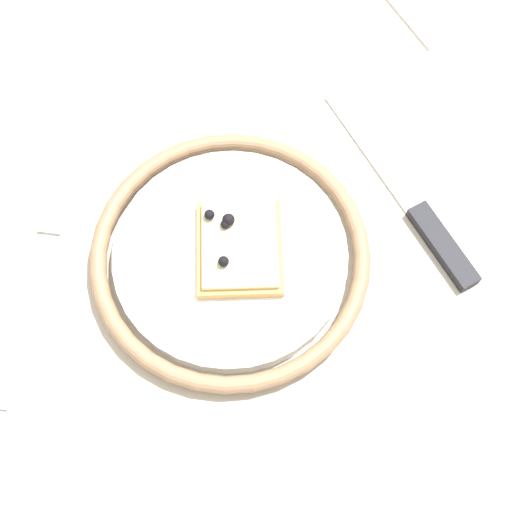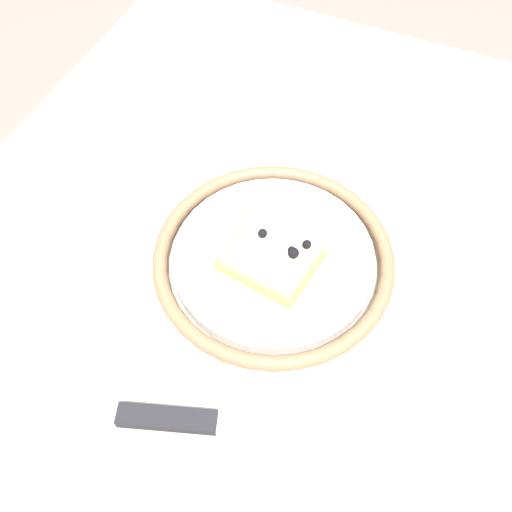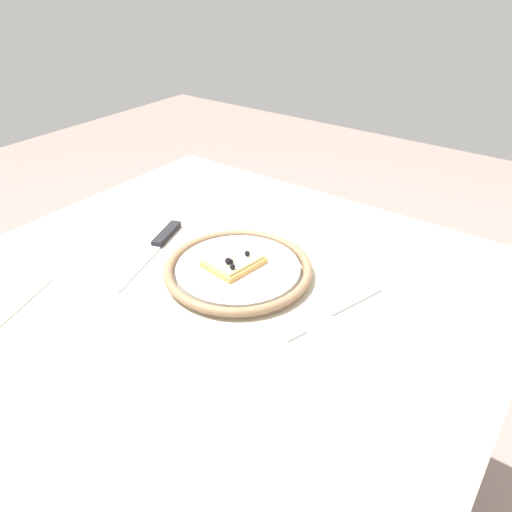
{
  "view_description": "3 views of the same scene",
  "coord_description": "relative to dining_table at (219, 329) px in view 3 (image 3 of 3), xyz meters",
  "views": [
    {
      "loc": [
        -0.03,
        -0.3,
        1.32
      ],
      "look_at": [
        0.01,
        -0.06,
        0.76
      ],
      "focal_mm": 49.91,
      "sensor_mm": 36.0,
      "label": 1
    },
    {
      "loc": [
        0.31,
        0.07,
        1.24
      ],
      "look_at": [
        -0.01,
        -0.06,
        0.73
      ],
      "focal_mm": 40.65,
      "sensor_mm": 36.0,
      "label": 2
    },
    {
      "loc": [
        -0.44,
        0.49,
        1.19
      ],
      "look_at": [
        -0.03,
        -0.07,
        0.75
      ],
      "focal_mm": 34.05,
      "sensor_mm": 36.0,
      "label": 3
    }
  ],
  "objects": [
    {
      "name": "dining_table",
      "position": [
        0.0,
        0.0,
        0.0
      ],
      "size": [
        0.9,
        0.85,
        0.72
      ],
      "color": "#BCB29E",
      "rests_on": "ground_plane"
    },
    {
      "name": "plate",
      "position": [
        -0.01,
        -0.05,
        0.11
      ],
      "size": [
        0.25,
        0.25,
        0.02
      ],
      "color": "white",
      "rests_on": "dining_table"
    },
    {
      "name": "pizza_slice_near",
      "position": [
        -0.0,
        -0.05,
        0.12
      ],
      "size": [
        0.09,
        0.1,
        0.03
      ],
      "color": "tan",
      "rests_on": "plate"
    },
    {
      "name": "knife",
      "position": [
        0.17,
        -0.04,
        0.1
      ],
      "size": [
        0.1,
        0.23,
        0.01
      ],
      "color": "silver",
      "rests_on": "dining_table"
    },
    {
      "name": "fork",
      "position": [
        -0.19,
        -0.05,
        0.1
      ],
      "size": [
        0.08,
        0.2,
        0.0
      ],
      "color": "silver",
      "rests_on": "dining_table"
    }
  ]
}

